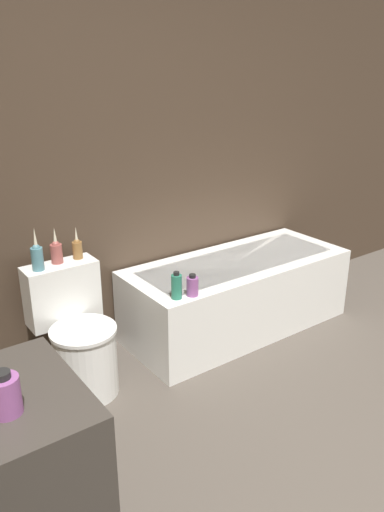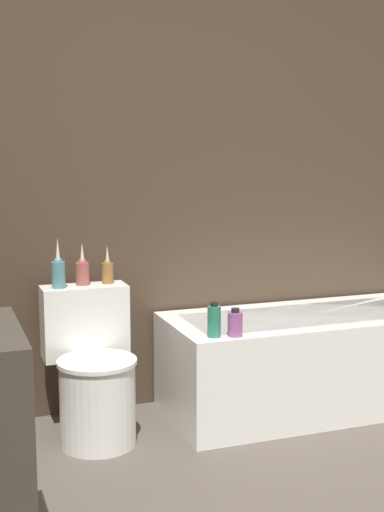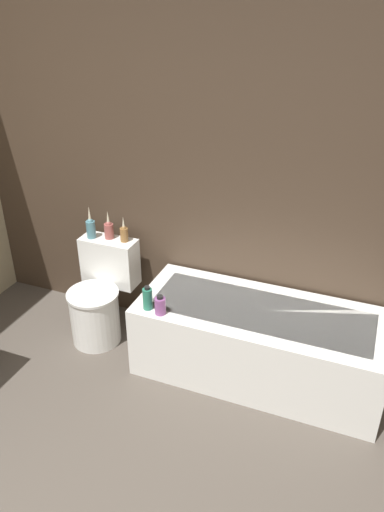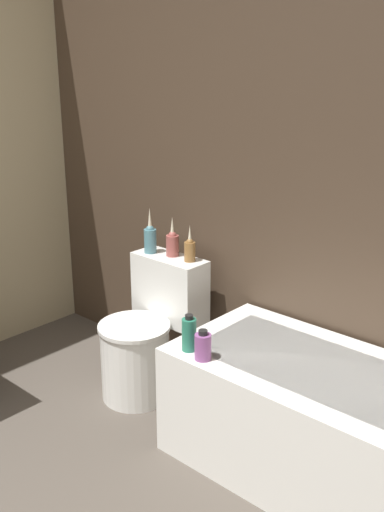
# 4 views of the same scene
# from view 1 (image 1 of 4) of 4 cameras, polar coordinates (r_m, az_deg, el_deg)

# --- Properties ---
(wall_back_tiled) EXTENTS (6.40, 0.06, 2.60)m
(wall_back_tiled) POSITION_cam_1_polar(r_m,az_deg,el_deg) (3.20, -8.57, 12.03)
(wall_back_tiled) COLOR #423326
(wall_back_tiled) RESTS_ON ground_plane
(bathtub) EXTENTS (1.61, 0.67, 0.52)m
(bathtub) POSITION_cam_1_polar(r_m,az_deg,el_deg) (3.58, 5.14, -4.31)
(bathtub) COLOR white
(bathtub) RESTS_ON ground
(toilet) EXTENTS (0.42, 0.54, 0.72)m
(toilet) POSITION_cam_1_polar(r_m,az_deg,el_deg) (2.98, -12.95, -9.03)
(toilet) COLOR white
(toilet) RESTS_ON ground
(soap_bottle_glass) EXTENTS (0.09, 0.09, 0.14)m
(soap_bottle_glass) POSITION_cam_1_polar(r_m,az_deg,el_deg) (1.54, -20.62, -14.61)
(soap_bottle_glass) COLOR #8C4C8C
(soap_bottle_glass) RESTS_ON vanity_counter
(vase_gold) EXTENTS (0.07, 0.07, 0.25)m
(vase_gold) POSITION_cam_1_polar(r_m,az_deg,el_deg) (2.88, -17.29, 0.01)
(vase_gold) COLOR teal
(vase_gold) RESTS_ON toilet
(vase_silver) EXTENTS (0.07, 0.07, 0.21)m
(vase_silver) POSITION_cam_1_polar(r_m,az_deg,el_deg) (2.96, -15.25, 0.55)
(vase_silver) COLOR #994C47
(vase_silver) RESTS_ON toilet
(vase_bronze) EXTENTS (0.06, 0.06, 0.19)m
(vase_bronze) POSITION_cam_1_polar(r_m,az_deg,el_deg) (3.00, -12.98, 0.91)
(vase_bronze) COLOR olive
(vase_bronze) RESTS_ON toilet
(shampoo_bottle_tall) EXTENTS (0.06, 0.06, 0.17)m
(shampoo_bottle_tall) POSITION_cam_1_polar(r_m,az_deg,el_deg) (2.88, -1.78, -3.47)
(shampoo_bottle_tall) COLOR #267259
(shampoo_bottle_tall) RESTS_ON bathtub
(shampoo_bottle_short) EXTENTS (0.07, 0.07, 0.13)m
(shampoo_bottle_short) POSITION_cam_1_polar(r_m,az_deg,el_deg) (2.92, 0.05, -3.44)
(shampoo_bottle_short) COLOR #8C4C8C
(shampoo_bottle_short) RESTS_ON bathtub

